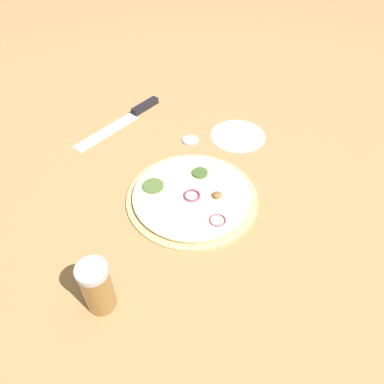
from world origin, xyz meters
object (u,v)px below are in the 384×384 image
Objects in this scene: pizza at (192,196)px; knife at (132,115)px; spice_jar at (97,287)px; loose_cap at (192,140)px.

pizza reaches higher than knife.
spice_jar reaches higher than pizza.
spice_jar is at bearing -32.64° from pizza.
spice_jar is at bearing -19.78° from loose_cap.
pizza is 2.68× the size of spice_jar.
pizza is 0.30m from spice_jar.
loose_cap is at bearing 178.90° from pizza.
spice_jar is 2.51× the size of loose_cap.
spice_jar is (0.57, 0.00, 0.05)m from knife.
spice_jar is at bearing 41.13° from knife.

